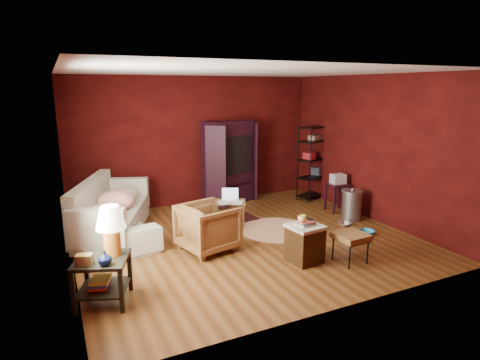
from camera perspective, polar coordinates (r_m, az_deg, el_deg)
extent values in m
cube|color=brown|center=(7.02, 0.70, -8.40)|extent=(5.50, 5.00, 0.02)
cube|color=white|center=(6.54, 0.78, 15.28)|extent=(5.50, 5.00, 0.02)
cube|color=#480C0A|center=(8.93, -6.37, 5.54)|extent=(5.50, 0.02, 2.80)
cube|color=#480C0A|center=(4.56, 14.68, -2.06)|extent=(5.50, 0.02, 2.80)
cube|color=#480C0A|center=(5.98, -23.76, 0.79)|extent=(0.02, 5.00, 2.80)
cube|color=#480C0A|center=(8.21, 18.37, 4.29)|extent=(0.02, 5.00, 2.80)
cube|color=white|center=(4.97, -23.21, 0.88)|extent=(0.02, 1.20, 1.40)
imported|color=#BCBCA2|center=(7.25, -17.62, -4.62)|extent=(1.00, 2.28, 0.86)
imported|color=black|center=(6.44, -4.58, -6.40)|extent=(0.93, 0.96, 0.83)
imported|color=silver|center=(7.85, 14.75, -5.50)|extent=(0.24, 0.10, 0.23)
imported|color=#29A0C0|center=(7.49, 17.70, -6.48)|extent=(0.27, 0.17, 0.26)
imported|color=#0D1944|center=(4.92, -18.69, -10.51)|extent=(0.18, 0.19, 0.16)
imported|color=#F8F379|center=(5.95, 8.81, -5.33)|extent=(0.12, 0.09, 0.12)
cube|color=black|center=(5.15, -19.11, -10.69)|extent=(0.77, 0.77, 0.04)
cube|color=black|center=(5.30, -18.81, -14.35)|extent=(0.72, 0.72, 0.03)
cube|color=black|center=(5.10, -22.65, -14.56)|extent=(0.06, 0.06, 0.56)
cube|color=black|center=(4.96, -16.52, -14.85)|extent=(0.06, 0.06, 0.56)
cube|color=black|center=(5.56, -20.98, -12.05)|extent=(0.06, 0.06, 0.56)
cube|color=black|center=(5.44, -15.40, -12.22)|extent=(0.06, 0.06, 0.56)
cylinder|color=orange|center=(5.14, -17.70, -8.34)|extent=(0.26, 0.26, 0.34)
cone|color=#F2E5C6|center=(5.03, -17.94, -5.06)|extent=(0.46, 0.46, 0.28)
cube|color=#9A9554|center=(5.02, -21.27, -10.48)|extent=(0.21, 0.17, 0.12)
cube|color=#E04C38|center=(5.29, -19.38, -13.89)|extent=(0.30, 0.34, 0.03)
cube|color=#3878E0|center=(5.27, -19.30, -13.56)|extent=(0.30, 0.34, 0.03)
cube|color=#FDF554|center=(5.26, -19.23, -13.22)|extent=(0.30, 0.34, 0.03)
cube|color=#BCBCA2|center=(7.30, -17.45, -5.58)|extent=(1.55, 2.20, 0.43)
cube|color=#BCBCA2|center=(7.32, -20.45, -3.39)|extent=(0.94, 1.96, 0.86)
cube|color=#BCBCA2|center=(6.30, -19.79, -6.47)|extent=(0.87, 0.50, 0.59)
cube|color=#BCBCA2|center=(8.18, -15.88, -1.76)|extent=(0.87, 0.50, 0.59)
ellipsoid|color=red|center=(6.64, -18.40, -4.39)|extent=(0.72, 0.72, 0.30)
ellipsoid|color=red|center=(7.18, -17.23, -2.83)|extent=(0.81, 0.81, 0.34)
ellipsoid|color=#BCBCA2|center=(7.70, -16.28, -2.05)|extent=(0.67, 0.67, 0.28)
cube|color=#3B220D|center=(6.13, 9.18, -9.09)|extent=(0.48, 0.48, 0.53)
cube|color=#BCBCA2|center=(6.03, 9.28, -6.56)|extent=(0.52, 0.52, 0.05)
cube|color=beige|center=(6.02, 9.29, -6.24)|extent=(0.27, 0.22, 0.02)
cube|color=#456AA1|center=(6.01, 9.30, -6.05)|extent=(0.28, 0.23, 0.02)
cube|color=#B84F45|center=(6.01, 9.31, -5.86)|extent=(0.24, 0.18, 0.02)
cube|color=black|center=(6.07, 9.70, -5.47)|extent=(0.11, 0.16, 0.02)
cube|color=black|center=(6.20, 15.51, -7.73)|extent=(0.47, 0.47, 0.09)
cube|color=black|center=(6.22, 15.48, -8.21)|extent=(0.42, 0.42, 0.02)
cylinder|color=black|center=(6.05, 15.32, -10.56)|extent=(0.02, 0.02, 0.36)
cylinder|color=black|center=(6.28, 17.68, -9.80)|extent=(0.02, 0.02, 0.36)
cylinder|color=black|center=(6.28, 13.08, -9.51)|extent=(0.02, 0.02, 0.36)
cylinder|color=black|center=(6.51, 15.44, -8.84)|extent=(0.02, 0.02, 0.36)
cylinder|color=beige|center=(7.45, 5.10, -7.01)|extent=(1.74, 1.74, 0.01)
cube|color=#471313|center=(7.97, -2.28, -5.53)|extent=(1.29, 0.95, 0.01)
cube|color=brown|center=(7.46, -1.42, -3.14)|extent=(0.68, 0.60, 0.03)
cylinder|color=brown|center=(7.39, -3.35, -5.26)|extent=(0.05, 0.05, 0.48)
cylinder|color=brown|center=(7.38, 0.50, -5.26)|extent=(0.05, 0.05, 0.48)
cylinder|color=brown|center=(7.69, -3.24, -4.51)|extent=(0.05, 0.05, 0.48)
cylinder|color=brown|center=(7.69, 0.45, -4.50)|extent=(0.05, 0.05, 0.48)
cube|color=silver|center=(7.48, -1.42, -2.92)|extent=(0.36, 0.32, 0.02)
cube|color=silver|center=(7.56, -1.41, -1.93)|extent=(0.30, 0.19, 0.20)
cube|color=beige|center=(7.37, -2.32, -3.23)|extent=(0.26, 0.32, 0.00)
cube|color=beige|center=(7.38, -0.39, -3.20)|extent=(0.33, 0.35, 0.00)
cube|color=black|center=(9.00, -1.73, 2.57)|extent=(1.19, 0.88, 1.84)
cube|color=black|center=(8.90, -1.32, 3.71)|extent=(0.96, 0.69, 0.82)
cube|color=black|center=(8.43, -3.44, 1.82)|extent=(0.38, 0.30, 1.74)
cube|color=black|center=(9.20, 2.10, 2.80)|extent=(0.17, 0.43, 1.74)
cube|color=#2B2E30|center=(8.95, -1.52, 3.13)|extent=(0.72, 0.65, 0.50)
cube|color=black|center=(8.77, -0.44, 2.93)|extent=(0.46, 0.16, 0.39)
cube|color=black|center=(9.07, -1.50, -0.48)|extent=(0.98, 0.73, 0.05)
cylinder|color=black|center=(9.04, 9.94, 1.94)|extent=(0.03, 0.03, 1.69)
cylinder|color=black|center=(9.69, 12.54, 2.57)|extent=(0.03, 0.03, 1.69)
cylinder|color=black|center=(9.23, 8.19, 2.23)|extent=(0.03, 0.03, 1.69)
cylinder|color=black|center=(9.87, 10.87, 2.84)|extent=(0.03, 0.03, 1.69)
cube|color=black|center=(9.62, 10.24, -1.99)|extent=(0.90, 0.63, 0.02)
cube|color=black|center=(9.52, 10.34, 0.46)|extent=(0.90, 0.63, 0.02)
cube|color=black|center=(9.44, 10.45, 2.97)|extent=(0.90, 0.63, 0.02)
cube|color=black|center=(9.37, 10.55, 5.51)|extent=(0.90, 0.63, 0.02)
cube|color=black|center=(9.34, 10.63, 7.40)|extent=(0.90, 0.63, 0.02)
cube|color=maroon|center=(9.27, 9.83, 3.40)|extent=(0.26, 0.29, 0.15)
cube|color=#31313D|center=(9.65, 10.99, 1.29)|extent=(0.30, 0.30, 0.19)
cube|color=#7A5E49|center=(9.36, 10.57, 5.97)|extent=(0.33, 0.28, 0.11)
cube|color=black|center=(8.60, 13.72, -0.61)|extent=(0.43, 0.43, 0.04)
cube|color=black|center=(8.45, 13.29, -2.87)|extent=(0.04, 0.04, 0.58)
cube|color=black|center=(8.63, 15.18, -2.64)|extent=(0.04, 0.04, 0.58)
cube|color=black|center=(8.72, 12.07, -2.31)|extent=(0.04, 0.04, 0.58)
cube|color=black|center=(8.90, 13.93, -2.09)|extent=(0.04, 0.04, 0.58)
cube|color=silver|center=(8.58, 13.76, 0.16)|extent=(0.30, 0.24, 0.20)
cylinder|color=#939599|center=(8.18, 15.58, -3.59)|extent=(0.46, 0.46, 0.56)
cylinder|color=#939599|center=(8.10, 15.71, -1.55)|extent=(0.51, 0.51, 0.04)
sphere|color=#939599|center=(8.09, 15.73, -1.30)|extent=(0.07, 0.07, 0.06)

